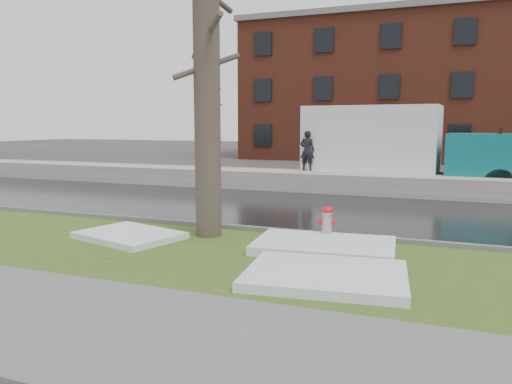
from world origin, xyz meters
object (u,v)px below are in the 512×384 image
(fire_hydrant, at_px, (327,222))
(worker, at_px, (307,151))
(tree, at_px, (207,70))
(box_truck, at_px, (398,146))

(fire_hydrant, xyz_separation_m, worker, (-2.91, 8.69, 1.08))
(tree, bearing_deg, fire_hydrant, 9.60)
(tree, relative_size, box_truck, 0.74)
(tree, height_order, box_truck, tree)
(tree, distance_m, box_truck, 10.88)
(worker, bearing_deg, fire_hydrant, 107.10)
(worker, bearing_deg, tree, 90.06)
(fire_hydrant, distance_m, tree, 4.29)
(box_truck, height_order, worker, box_truck)
(fire_hydrant, height_order, box_truck, box_truck)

